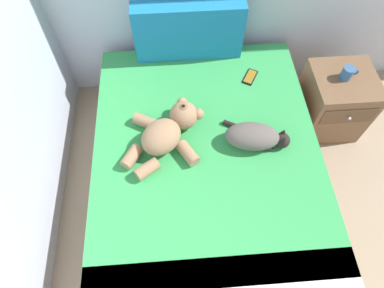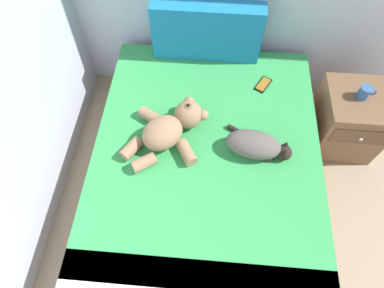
# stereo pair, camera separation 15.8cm
# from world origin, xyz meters

# --- Properties ---
(bed) EXTENTS (1.50, 1.92, 0.49)m
(bed) POSITION_xyz_m (1.06, 3.08, 0.24)
(bed) COLOR brown
(bed) RESTS_ON ground_plane
(patterned_cushion) EXTENTS (0.77, 0.15, 0.43)m
(patterned_cushion) POSITION_xyz_m (1.01, 3.94, 0.71)
(patterned_cushion) COLOR #1972AD
(patterned_cushion) RESTS_ON bed
(cat) EXTENTS (0.42, 0.30, 0.15)m
(cat) POSITION_xyz_m (1.36, 3.11, 0.56)
(cat) COLOR #59514C
(cat) RESTS_ON bed
(teddy_bear) EXTENTS (0.54, 0.54, 0.20)m
(teddy_bear) POSITION_xyz_m (0.82, 3.19, 0.58)
(teddy_bear) COLOR #937051
(teddy_bear) RESTS_ON bed
(cell_phone) EXTENTS (0.14, 0.16, 0.01)m
(cell_phone) POSITION_xyz_m (1.43, 3.67, 0.50)
(cell_phone) COLOR black
(cell_phone) RESTS_ON bed
(nightstand) EXTENTS (0.46, 0.47, 0.54)m
(nightstand) POSITION_xyz_m (2.11, 3.56, 0.27)
(nightstand) COLOR brown
(nightstand) RESTS_ON ground_plane
(mug) EXTENTS (0.12, 0.08, 0.09)m
(mug) POSITION_xyz_m (2.09, 3.57, 0.59)
(mug) COLOR #33598C
(mug) RESTS_ON nightstand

